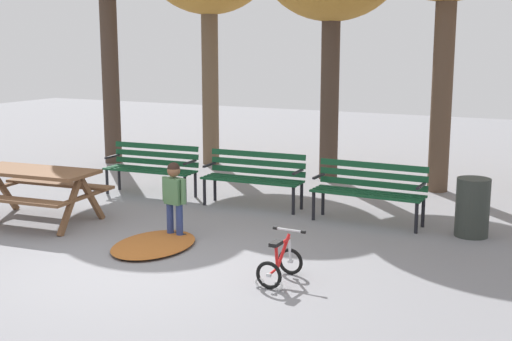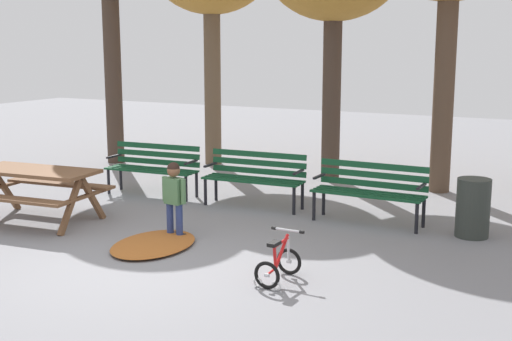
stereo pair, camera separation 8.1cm
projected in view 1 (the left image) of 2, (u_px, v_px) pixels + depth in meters
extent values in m
plane|color=gray|center=(132.00, 267.00, 7.84)|extent=(36.00, 36.00, 0.00)
cube|color=brown|center=(34.00, 171.00, 9.65)|extent=(1.86, 0.93, 0.05)
cube|color=brown|center=(8.00, 199.00, 9.20)|extent=(1.81, 0.41, 0.04)
cube|color=brown|center=(59.00, 184.00, 10.20)|extent=(1.81, 0.41, 0.04)
cube|color=brown|center=(4.00, 190.00, 10.23)|extent=(0.11, 0.57, 0.76)
cube|color=brown|center=(70.00, 206.00, 9.21)|extent=(0.11, 0.57, 0.76)
cube|color=brown|center=(92.00, 198.00, 9.67)|extent=(0.11, 0.57, 0.76)
cube|color=brown|center=(81.00, 198.00, 9.43)|extent=(0.18, 1.10, 0.04)
cube|color=#144728|center=(155.00, 168.00, 11.53)|extent=(1.60, 0.18, 0.03)
cube|color=#144728|center=(152.00, 169.00, 11.42)|extent=(1.60, 0.18, 0.03)
cube|color=#144728|center=(148.00, 171.00, 11.31)|extent=(1.60, 0.18, 0.03)
cube|color=#144728|center=(144.00, 172.00, 11.21)|extent=(1.60, 0.18, 0.03)
cube|color=#144728|center=(156.00, 162.00, 11.55)|extent=(1.60, 0.16, 0.09)
cube|color=#144728|center=(156.00, 154.00, 11.52)|extent=(1.60, 0.16, 0.09)
cube|color=#144728|center=(156.00, 147.00, 11.50)|extent=(1.60, 0.16, 0.09)
cylinder|color=black|center=(185.00, 188.00, 10.98)|extent=(0.05, 0.05, 0.44)
cylinder|color=black|center=(195.00, 184.00, 11.30)|extent=(0.05, 0.05, 0.44)
cube|color=black|center=(190.00, 162.00, 11.07)|extent=(0.07, 0.40, 0.03)
cylinder|color=black|center=(107.00, 181.00, 11.55)|extent=(0.05, 0.05, 0.44)
cylinder|color=black|center=(119.00, 177.00, 11.88)|extent=(0.05, 0.05, 0.44)
cube|color=black|center=(112.00, 156.00, 11.64)|extent=(0.07, 0.40, 0.03)
cube|color=#144728|center=(257.00, 178.00, 10.72)|extent=(1.60, 0.16, 0.03)
cube|color=#144728|center=(253.00, 179.00, 10.61)|extent=(1.60, 0.16, 0.03)
cube|color=#144728|center=(250.00, 181.00, 10.51)|extent=(1.60, 0.16, 0.03)
cube|color=#144728|center=(247.00, 182.00, 10.40)|extent=(1.60, 0.16, 0.03)
cube|color=#144728|center=(258.00, 171.00, 10.74)|extent=(1.60, 0.13, 0.09)
cube|color=#144728|center=(258.00, 163.00, 10.71)|extent=(1.60, 0.13, 0.09)
cube|color=#144728|center=(258.00, 154.00, 10.69)|extent=(1.60, 0.13, 0.09)
cylinder|color=black|center=(293.00, 200.00, 10.16)|extent=(0.05, 0.05, 0.44)
cylinder|color=black|center=(302.00, 195.00, 10.48)|extent=(0.05, 0.05, 0.44)
cube|color=black|center=(298.00, 172.00, 10.25)|extent=(0.06, 0.40, 0.03)
cylinder|color=black|center=(205.00, 191.00, 10.75)|extent=(0.05, 0.05, 0.44)
cylinder|color=black|center=(215.00, 187.00, 11.08)|extent=(0.05, 0.05, 0.44)
cube|color=black|center=(209.00, 165.00, 10.84)|extent=(0.06, 0.40, 0.03)
cube|color=#144728|center=(371.00, 191.00, 9.76)|extent=(1.60, 0.09, 0.03)
cube|color=#144728|center=(369.00, 193.00, 9.65)|extent=(1.60, 0.09, 0.03)
cube|color=#144728|center=(366.00, 194.00, 9.55)|extent=(1.60, 0.09, 0.03)
cube|color=#144728|center=(363.00, 196.00, 9.44)|extent=(1.60, 0.09, 0.03)
cube|color=#144728|center=(372.00, 184.00, 9.77)|extent=(1.60, 0.07, 0.09)
cube|color=#144728|center=(373.00, 175.00, 9.75)|extent=(1.60, 0.07, 0.09)
cube|color=#144728|center=(373.00, 166.00, 9.72)|extent=(1.60, 0.07, 0.09)
cylinder|color=black|center=(416.00, 217.00, 9.16)|extent=(0.05, 0.05, 0.44)
cylinder|color=black|center=(423.00, 212.00, 9.47)|extent=(0.05, 0.05, 0.44)
cube|color=black|center=(421.00, 186.00, 9.24)|extent=(0.05, 0.40, 0.03)
cylinder|color=black|center=(314.00, 205.00, 9.85)|extent=(0.05, 0.05, 0.44)
cylinder|color=black|center=(323.00, 200.00, 10.16)|extent=(0.05, 0.05, 0.44)
cube|color=black|center=(319.00, 176.00, 9.93)|extent=(0.05, 0.40, 0.03)
cylinder|color=navy|center=(179.00, 222.00, 8.88)|extent=(0.09, 0.09, 0.47)
cube|color=black|center=(180.00, 237.00, 8.92)|extent=(0.11, 0.17, 0.06)
cylinder|color=navy|center=(170.00, 220.00, 8.97)|extent=(0.09, 0.09, 0.47)
cube|color=black|center=(171.00, 235.00, 9.01)|extent=(0.11, 0.17, 0.06)
cube|color=#477047|center=(174.00, 191.00, 8.85)|extent=(0.26, 0.17, 0.34)
sphere|color=brown|center=(174.00, 170.00, 8.80)|extent=(0.17, 0.17, 0.17)
sphere|color=black|center=(174.00, 169.00, 8.79)|extent=(0.16, 0.16, 0.16)
cylinder|color=#477047|center=(183.00, 192.00, 8.76)|extent=(0.07, 0.07, 0.32)
cylinder|color=#477047|center=(165.00, 189.00, 8.94)|extent=(0.07, 0.07, 0.32)
torus|color=black|center=(290.00, 261.00, 7.55)|extent=(0.30, 0.05, 0.30)
cylinder|color=silver|center=(290.00, 261.00, 7.55)|extent=(0.05, 0.04, 0.04)
torus|color=black|center=(269.00, 275.00, 7.10)|extent=(0.30, 0.05, 0.30)
cylinder|color=silver|center=(269.00, 275.00, 7.10)|extent=(0.05, 0.04, 0.04)
torus|color=white|center=(260.00, 282.00, 7.17)|extent=(0.11, 0.03, 0.11)
torus|color=white|center=(278.00, 286.00, 7.06)|extent=(0.11, 0.03, 0.11)
cylinder|color=red|center=(283.00, 251.00, 7.36)|extent=(0.04, 0.31, 0.32)
cylinder|color=red|center=(277.00, 257.00, 7.23)|extent=(0.04, 0.08, 0.27)
cylinder|color=red|center=(273.00, 272.00, 7.18)|extent=(0.03, 0.20, 0.05)
cylinder|color=silver|center=(290.00, 248.00, 7.50)|extent=(0.03, 0.07, 0.32)
cylinder|color=red|center=(283.00, 243.00, 7.32)|extent=(0.04, 0.32, 0.05)
cube|color=black|center=(276.00, 244.00, 7.18)|extent=(0.09, 0.17, 0.04)
cylinder|color=silver|center=(289.00, 230.00, 7.44)|extent=(0.34, 0.03, 0.02)
cylinder|color=black|center=(275.00, 228.00, 7.52)|extent=(0.05, 0.04, 0.04)
cylinder|color=black|center=(303.00, 232.00, 7.36)|extent=(0.05, 0.04, 0.04)
ellipsoid|color=#9E5623|center=(154.00, 244.00, 8.58)|extent=(1.07, 1.43, 0.07)
cylinder|color=#2D332D|center=(473.00, 207.00, 9.00)|extent=(0.44, 0.44, 0.78)
cylinder|color=#423328|center=(110.00, 73.00, 14.28)|extent=(0.36, 0.36, 3.82)
cylinder|color=brown|center=(210.00, 86.00, 14.19)|extent=(0.35, 0.35, 3.29)
cylinder|color=#423328|center=(330.00, 96.00, 12.60)|extent=(0.34, 0.34, 3.11)
cylinder|color=brown|center=(442.00, 93.00, 11.50)|extent=(0.35, 0.35, 3.40)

